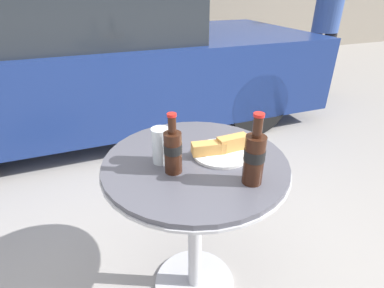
# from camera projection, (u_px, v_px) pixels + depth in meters

# --- Properties ---
(ground_plane) EXTENTS (30.00, 30.00, 0.00)m
(ground_plane) POSITION_uv_depth(u_px,v_px,m) (195.00, 284.00, 1.50)
(ground_plane) COLOR gray
(bistro_table) EXTENTS (0.72, 0.72, 0.73)m
(bistro_table) POSITION_uv_depth(u_px,v_px,m) (195.00, 193.00, 1.23)
(bistro_table) COLOR #B7B7BC
(bistro_table) RESTS_ON ground_plane
(cola_bottle_left) EXTENTS (0.07, 0.07, 0.25)m
(cola_bottle_left) POSITION_uv_depth(u_px,v_px,m) (254.00, 157.00, 0.97)
(cola_bottle_left) COLOR #33190F
(cola_bottle_left) RESTS_ON bistro_table
(cola_bottle_right) EXTENTS (0.06, 0.06, 0.22)m
(cola_bottle_right) POSITION_uv_depth(u_px,v_px,m) (173.00, 150.00, 1.04)
(cola_bottle_right) COLOR #33190F
(cola_bottle_right) RESTS_ON bistro_table
(drinking_glass) EXTENTS (0.07, 0.07, 0.14)m
(drinking_glass) POSITION_uv_depth(u_px,v_px,m) (161.00, 147.00, 1.11)
(drinking_glass) COLOR #C68923
(drinking_glass) RESTS_ON bistro_table
(lunch_plate_near) EXTENTS (0.23, 0.23, 0.07)m
(lunch_plate_near) POSITION_uv_depth(u_px,v_px,m) (222.00, 150.00, 1.17)
(lunch_plate_near) COLOR white
(lunch_plate_near) RESTS_ON bistro_table
(parked_car) EXTENTS (4.21, 1.74, 1.38)m
(parked_car) POSITION_uv_depth(u_px,v_px,m) (97.00, 61.00, 2.93)
(parked_car) COLOR navy
(parked_car) RESTS_ON ground_plane
(pedestrian) EXTENTS (0.33, 0.33, 1.59)m
(pedestrian) POSITION_uv_depth(u_px,v_px,m) (326.00, 21.00, 3.77)
(pedestrian) COLOR black
(pedestrian) RESTS_ON ground_plane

